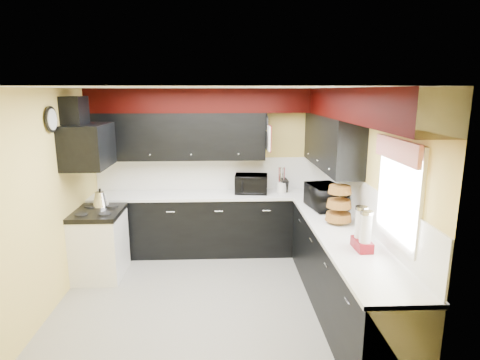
{
  "coord_description": "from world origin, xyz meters",
  "views": [
    {
      "loc": [
        0.17,
        -4.4,
        2.47
      ],
      "look_at": [
        0.39,
        0.68,
        1.33
      ],
      "focal_mm": 30.0,
      "sensor_mm": 36.0,
      "label": 1
    }
  ],
  "objects_px": {
    "toaster_oven": "(251,184)",
    "kettle": "(100,199)",
    "knife_block": "(284,186)",
    "utensil_crock": "(281,187)",
    "microwave": "(325,197)"
  },
  "relations": [
    {
      "from": "toaster_oven",
      "to": "kettle",
      "type": "distance_m",
      "value": 2.18
    },
    {
      "from": "knife_block",
      "to": "kettle",
      "type": "bearing_deg",
      "value": -178.79
    },
    {
      "from": "utensil_crock",
      "to": "kettle",
      "type": "height_order",
      "value": "kettle"
    },
    {
      "from": "toaster_oven",
      "to": "microwave",
      "type": "height_order",
      "value": "microwave"
    },
    {
      "from": "knife_block",
      "to": "kettle",
      "type": "relative_size",
      "value": 0.93
    },
    {
      "from": "utensil_crock",
      "to": "kettle",
      "type": "distance_m",
      "value": 2.63
    },
    {
      "from": "utensil_crock",
      "to": "knife_block",
      "type": "relative_size",
      "value": 0.79
    },
    {
      "from": "microwave",
      "to": "utensil_crock",
      "type": "height_order",
      "value": "microwave"
    },
    {
      "from": "microwave",
      "to": "kettle",
      "type": "distance_m",
      "value": 3.04
    },
    {
      "from": "microwave",
      "to": "toaster_oven",
      "type": "bearing_deg",
      "value": 37.39
    },
    {
      "from": "toaster_oven",
      "to": "knife_block",
      "type": "distance_m",
      "value": 0.51
    },
    {
      "from": "knife_block",
      "to": "kettle",
      "type": "xyz_separation_m",
      "value": [
        -2.61,
        -0.58,
        -0.02
      ]
    },
    {
      "from": "toaster_oven",
      "to": "kettle",
      "type": "xyz_separation_m",
      "value": [
        -2.11,
        -0.56,
        -0.06
      ]
    },
    {
      "from": "utensil_crock",
      "to": "knife_block",
      "type": "bearing_deg",
      "value": 31.71
    },
    {
      "from": "kettle",
      "to": "microwave",
      "type": "bearing_deg",
      "value": -5.53
    }
  ]
}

